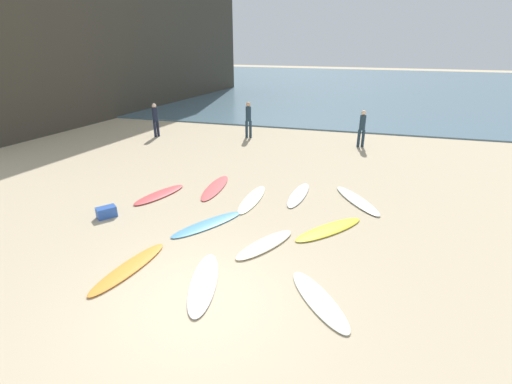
% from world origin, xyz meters
% --- Properties ---
extents(ground_plane, '(120.00, 120.00, 0.00)m').
position_xyz_m(ground_plane, '(0.00, 0.00, 0.00)').
color(ground_plane, '#C6B28E').
extents(ocean_water, '(120.00, 40.00, 0.08)m').
position_xyz_m(ocean_water, '(0.00, 35.37, 0.04)').
color(ocean_water, slate).
rests_on(ocean_water, ground_plane).
extents(surfboard_0, '(1.80, 2.40, 0.09)m').
position_xyz_m(surfboard_0, '(2.98, 5.97, 0.04)').
color(surfboard_0, silver).
rests_on(surfboard_0, ground_plane).
extents(surfboard_1, '(0.65, 2.44, 0.06)m').
position_xyz_m(surfboard_1, '(-1.91, 5.79, 0.03)').
color(surfboard_1, '#DA5354').
rests_on(surfboard_1, ground_plane).
extents(surfboard_2, '(0.63, 2.40, 0.06)m').
position_xyz_m(surfboard_2, '(-0.37, 5.18, 0.03)').
color(surfboard_2, '#E6EFC8').
rests_on(surfboard_2, ground_plane).
extents(surfboard_3, '(1.11, 2.36, 0.08)m').
position_xyz_m(surfboard_3, '(-0.17, 0.56, 0.04)').
color(surfboard_3, white).
rests_on(surfboard_3, ground_plane).
extents(surfboard_4, '(1.75, 2.30, 0.06)m').
position_xyz_m(surfboard_4, '(-1.12, 3.15, 0.03)').
color(surfboard_4, '#549ED6').
rests_on(surfboard_4, ground_plane).
extents(surfboard_5, '(0.94, 2.43, 0.08)m').
position_xyz_m(surfboard_5, '(-2.07, 0.63, 0.04)').
color(surfboard_5, orange).
rests_on(surfboard_5, ground_plane).
extents(surfboard_6, '(1.99, 2.18, 0.07)m').
position_xyz_m(surfboard_6, '(2.27, 3.75, 0.03)').
color(surfboard_6, yellow).
rests_on(surfboard_6, ground_plane).
extents(surfboard_7, '(0.69, 2.26, 0.07)m').
position_xyz_m(surfboard_7, '(1.05, 5.93, 0.04)').
color(surfboard_7, white).
rests_on(surfboard_7, ground_plane).
extents(surfboard_8, '(1.69, 2.01, 0.07)m').
position_xyz_m(surfboard_8, '(2.34, 0.66, 0.03)').
color(surfboard_8, silver).
rests_on(surfboard_8, ground_plane).
extents(surfboard_9, '(1.25, 2.18, 0.08)m').
position_xyz_m(surfboard_9, '(-3.50, 4.70, 0.04)').
color(surfboard_9, '#E34E50').
rests_on(surfboard_9, ground_plane).
extents(surfboard_10, '(1.47, 2.04, 0.08)m').
position_xyz_m(surfboard_10, '(0.74, 2.48, 0.04)').
color(surfboard_10, beige).
rests_on(surfboard_10, ground_plane).
extents(beachgoer_near, '(0.36, 0.36, 1.86)m').
position_xyz_m(beachgoer_near, '(-2.75, 12.87, 1.05)').
color(beachgoer_near, '#1E3342').
rests_on(beachgoer_near, ground_plane).
extents(beachgoer_mid, '(0.34, 0.31, 1.77)m').
position_xyz_m(beachgoer_mid, '(2.97, 12.58, 0.99)').
color(beachgoer_mid, '#1E3342').
rests_on(beachgoer_mid, ground_plane).
extents(beachgoer_far, '(0.36, 0.36, 1.75)m').
position_xyz_m(beachgoer_far, '(-7.50, 11.77, 0.98)').
color(beachgoer_far, '#191E33').
rests_on(beachgoer_far, ground_plane).
extents(beach_cooler, '(0.60, 0.63, 0.32)m').
position_xyz_m(beach_cooler, '(-4.23, 2.84, 0.16)').
color(beach_cooler, '#2D56B2').
rests_on(beach_cooler, ground_plane).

